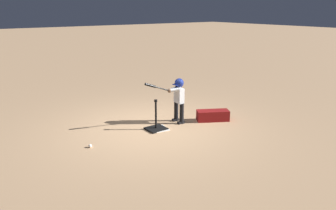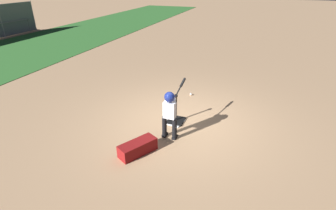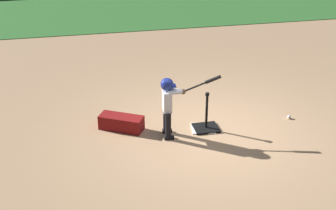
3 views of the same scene
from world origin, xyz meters
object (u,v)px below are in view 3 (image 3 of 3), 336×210
equipment_bag (121,123)px  batting_tee (206,124)px  batter_child (169,100)px  baseball (289,117)px

equipment_bag → batting_tee: bearing=17.4°
batting_tee → batter_child: 0.99m
baseball → equipment_bag: bearing=175.4°
batter_child → equipment_bag: size_ratio=1.40×
batting_tee → equipment_bag: size_ratio=0.91×
batter_child → baseball: 2.61m
baseball → equipment_bag: equipment_bag is taller
batting_tee → equipment_bag: 1.63m
batting_tee → batter_child: bearing=-172.2°
batting_tee → baseball: batting_tee is taller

